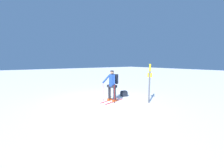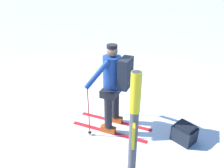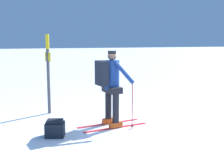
% 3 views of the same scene
% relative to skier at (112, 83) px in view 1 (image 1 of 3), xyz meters
% --- Properties ---
extents(ground_plane, '(80.00, 80.00, 0.00)m').
position_rel_skier_xyz_m(ground_plane, '(0.49, -0.31, -1.02)').
color(ground_plane, white).
extents(skier, '(1.66, 0.97, 1.75)m').
position_rel_skier_xyz_m(skier, '(0.00, 0.00, 0.00)').
color(skier, red).
rests_on(skier, ground_plane).
extents(dropped_backpack, '(0.44, 0.40, 0.36)m').
position_rel_skier_xyz_m(dropped_backpack, '(-1.29, -0.49, -0.85)').
color(dropped_backpack, black).
rests_on(dropped_backpack, ground_plane).
extents(trail_marker, '(0.15, 0.22, 2.12)m').
position_rel_skier_xyz_m(trail_marker, '(-1.37, 1.51, 0.23)').
color(trail_marker, '#4C4C51').
rests_on(trail_marker, ground_plane).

